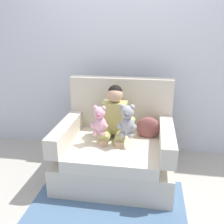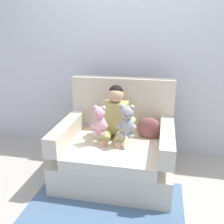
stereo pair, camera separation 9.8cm
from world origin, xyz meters
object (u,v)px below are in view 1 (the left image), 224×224
object	(u,v)px
plush_pink	(100,121)
seated_child	(114,120)
plush_grey	(127,122)
throw_pillow	(148,128)
armchair	(116,149)

from	to	relation	value
plush_pink	seated_child	bearing A→B (deg)	36.56
seated_child	plush_grey	bearing A→B (deg)	-52.66
seated_child	throw_pillow	xyz separation A→B (m)	(0.37, 0.10, -0.11)
seated_child	plush_grey	size ratio (longest dim) A/B	2.44
plush_pink	throw_pillow	world-z (taller)	plush_pink
plush_grey	throw_pillow	size ratio (longest dim) A/B	1.30
armchair	plush_pink	xyz separation A→B (m)	(-0.16, -0.13, 0.36)
seated_child	throw_pillow	size ratio (longest dim) A/B	3.17
armchair	seated_child	xyz separation A→B (m)	(-0.03, 0.03, 0.32)
armchair	throw_pillow	size ratio (longest dim) A/B	4.59
seated_child	throw_pillow	bearing A→B (deg)	8.16
seated_child	plush_pink	bearing A→B (deg)	-135.44
seated_child	plush_grey	xyz separation A→B (m)	(0.16, -0.16, 0.05)
armchair	seated_child	distance (m)	0.33
seated_child	plush_pink	size ratio (longest dim) A/B	2.68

